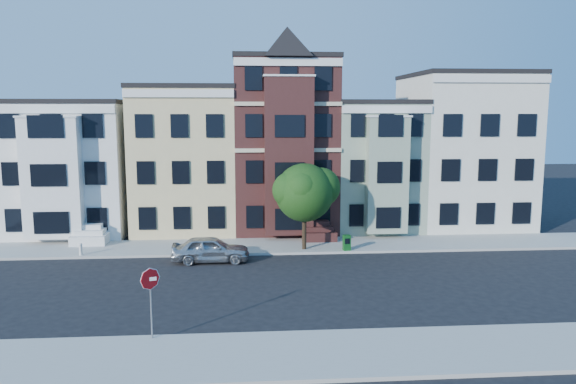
{
  "coord_description": "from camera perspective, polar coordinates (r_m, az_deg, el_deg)",
  "views": [
    {
      "loc": [
        -2.83,
        -26.59,
        8.59
      ],
      "look_at": [
        -0.53,
        3.38,
        4.2
      ],
      "focal_mm": 35.0,
      "sensor_mm": 36.0,
      "label": 1
    }
  ],
  "objects": [
    {
      "name": "house_brown",
      "position": [
        41.27,
        -0.45,
        4.71
      ],
      "size": [
        7.0,
        9.0,
        12.0
      ],
      "primitive_type": "cube",
      "color": "#391A17",
      "rests_on": "ground"
    },
    {
      "name": "street_tree",
      "position": [
        33.97,
        1.68,
        -0.46
      ],
      "size": [
        6.35,
        6.35,
        6.52
      ],
      "primitive_type": null,
      "rotation": [
        0.0,
        0.0,
        -0.14
      ],
      "color": "#245119",
      "rests_on": "far_sidewalk"
    },
    {
      "name": "fire_hydrant",
      "position": [
        35.27,
        -20.31,
        -5.58
      ],
      "size": [
        0.22,
        0.22,
        0.58
      ],
      "primitive_type": "cylinder",
      "rotation": [
        0.0,
        0.0,
        0.05
      ],
      "color": "silver",
      "rests_on": "far_sidewalk"
    },
    {
      "name": "near_sidewalk",
      "position": [
        20.64,
        4.04,
        -16.08
      ],
      "size": [
        60.0,
        4.0,
        0.15
      ],
      "primitive_type": "cube",
      "color": "#9E9B93",
      "rests_on": "ground"
    },
    {
      "name": "far_sidewalk",
      "position": [
        35.73,
        0.28,
        -5.47
      ],
      "size": [
        60.0,
        4.0,
        0.15
      ],
      "primitive_type": "cube",
      "color": "#9E9B93",
      "rests_on": "ground"
    },
    {
      "name": "newspaper_box",
      "position": [
        34.39,
        5.98,
        -5.14
      ],
      "size": [
        0.47,
        0.43,
        0.94
      ],
      "primitive_type": "cube",
      "rotation": [
        0.0,
        0.0,
        0.13
      ],
      "color": "#12571C",
      "rests_on": "far_sidewalk"
    },
    {
      "name": "house_green",
      "position": [
        42.33,
        8.38,
        2.68
      ],
      "size": [
        6.0,
        9.0,
        9.0
      ],
      "primitive_type": "cube",
      "color": "gray",
      "rests_on": "ground"
    },
    {
      "name": "house_cream",
      "position": [
        44.32,
        17.29,
        3.94
      ],
      "size": [
        8.0,
        9.0,
        11.0
      ],
      "primitive_type": "cube",
      "color": "silver",
      "rests_on": "ground"
    },
    {
      "name": "stop_sign",
      "position": [
        21.72,
        -13.76,
        -10.49
      ],
      "size": [
        0.83,
        0.39,
        3.06
      ],
      "primitive_type": null,
      "rotation": [
        0.0,
        0.0,
        0.34
      ],
      "color": "#B4090D",
      "rests_on": "near_sidewalk"
    },
    {
      "name": "ground",
      "position": [
        28.08,
        1.63,
        -9.5
      ],
      "size": [
        120.0,
        120.0,
        0.0
      ],
      "primitive_type": "plane",
      "color": "black"
    },
    {
      "name": "house_yellow",
      "position": [
        41.45,
        -10.16,
        3.21
      ],
      "size": [
        7.0,
        9.0,
        10.0
      ],
      "primitive_type": "cube",
      "color": "#DAC388",
      "rests_on": "ground"
    },
    {
      "name": "house_white",
      "position": [
        43.05,
        -20.81,
        2.32
      ],
      "size": [
        8.0,
        9.0,
        9.0
      ],
      "primitive_type": "cube",
      "color": "white",
      "rests_on": "ground"
    },
    {
      "name": "parked_car",
      "position": [
        32.41,
        -7.88,
        -5.77
      ],
      "size": [
        4.4,
        1.78,
        1.49
      ],
      "primitive_type": "imported",
      "rotation": [
        0.0,
        0.0,
        1.58
      ],
      "color": "#AAADB1",
      "rests_on": "ground"
    }
  ]
}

